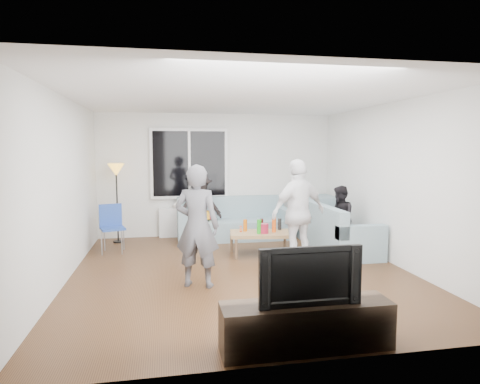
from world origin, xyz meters
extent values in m
cube|color=#56351C|center=(0.00, 0.00, -0.02)|extent=(5.00, 5.50, 0.04)
cube|color=white|center=(0.00, 0.00, 2.62)|extent=(5.00, 5.50, 0.04)
cube|color=silver|center=(0.00, 2.77, 1.30)|extent=(5.00, 0.04, 2.60)
cube|color=silver|center=(0.00, -2.77, 1.30)|extent=(5.00, 0.04, 2.60)
cube|color=silver|center=(-2.52, 0.00, 1.30)|extent=(0.04, 5.50, 2.60)
cube|color=silver|center=(2.52, 0.00, 1.30)|extent=(0.04, 5.50, 2.60)
cube|color=white|center=(-0.60, 2.69, 1.55)|extent=(1.62, 0.06, 1.47)
cube|color=black|center=(-0.60, 2.65, 1.55)|extent=(1.50, 0.02, 1.35)
cube|color=white|center=(-0.60, 2.64, 1.55)|extent=(0.05, 0.03, 1.35)
cube|color=silver|center=(-0.60, 2.65, 0.31)|extent=(1.30, 0.12, 0.62)
imported|color=#2F5B24|center=(-0.24, 2.62, 0.79)|extent=(0.22, 0.20, 0.34)
imported|color=white|center=(-0.88, 2.62, 0.70)|extent=(0.19, 0.19, 0.16)
cube|color=gray|center=(2.03, 2.27, 0.42)|extent=(0.85, 0.85, 0.85)
cube|color=orange|center=(-0.39, 2.25, 0.51)|extent=(0.48, 0.46, 0.14)
cube|color=maroon|center=(-0.35, 2.33, 0.51)|extent=(0.42, 0.38, 0.13)
cube|color=#A98152|center=(0.55, 0.91, 0.20)|extent=(1.17, 0.75, 0.40)
cylinder|color=maroon|center=(0.56, 0.81, 0.49)|extent=(0.17, 0.17, 0.17)
imported|color=#4B4A4F|center=(-0.70, -0.57, 0.83)|extent=(0.70, 0.57, 1.65)
imported|color=white|center=(0.96, 0.14, 0.85)|extent=(1.08, 0.73, 1.70)
imported|color=black|center=(2.02, 0.95, 0.60)|extent=(0.55, 0.66, 1.19)
imported|color=black|center=(-0.42, 2.30, 0.69)|extent=(0.90, 0.54, 1.37)
cube|color=#2E2217|center=(0.15, -2.50, 0.22)|extent=(1.60, 0.40, 0.44)
imported|color=black|center=(0.15, -2.50, 0.72)|extent=(0.96, 0.13, 0.55)
cylinder|color=#C1570B|center=(0.27, 1.04, 0.51)|extent=(0.07, 0.07, 0.21)
cylinder|color=black|center=(0.59, 1.10, 0.50)|extent=(0.07, 0.07, 0.21)
cylinder|color=#1C971B|center=(0.47, 0.78, 0.52)|extent=(0.08, 0.08, 0.25)
cylinder|color=#F15915|center=(0.76, 0.87, 0.54)|extent=(0.07, 0.07, 0.28)
cylinder|color=black|center=(0.91, 1.05, 0.50)|extent=(0.07, 0.07, 0.21)
camera|label=1|loc=(-1.12, -5.98, 1.85)|focal=30.63mm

